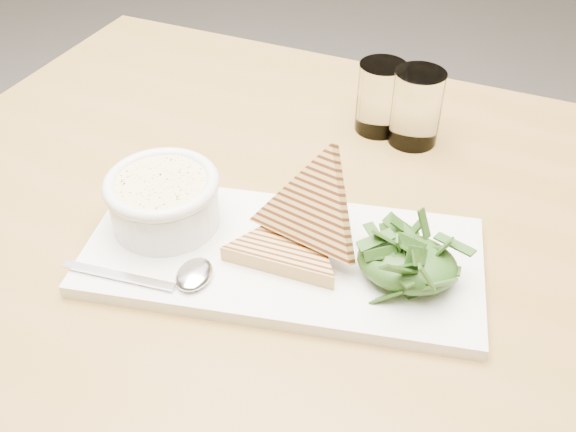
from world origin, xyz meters
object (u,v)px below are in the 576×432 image
(platter, at_px, (282,256))
(glass_far, at_px, (416,108))
(table_top, at_px, (371,255))
(soup_bowl, at_px, (165,205))
(glass_near, at_px, (380,98))

(platter, xyz_separation_m, glass_far, (0.10, 0.29, 0.04))
(table_top, relative_size, glass_far, 12.18)
(table_top, height_order, platter, platter)
(table_top, xyz_separation_m, platter, (-0.09, -0.06, 0.03))
(table_top, xyz_separation_m, glass_far, (0.01, 0.22, 0.07))
(platter, bearing_deg, glass_far, 71.50)
(platter, height_order, glass_far, glass_far)
(glass_far, bearing_deg, platter, -108.50)
(soup_bowl, relative_size, glass_far, 1.17)
(table_top, height_order, glass_far, glass_far)
(platter, bearing_deg, soup_bowl, 177.38)
(soup_bowl, xyz_separation_m, glass_near, (0.19, 0.29, 0.01))
(platter, xyz_separation_m, soup_bowl, (-0.14, 0.01, 0.03))
(glass_near, bearing_deg, platter, -98.28)
(platter, height_order, glass_near, glass_near)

